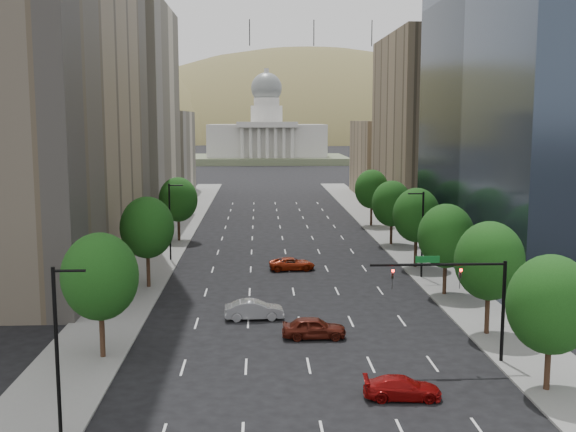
{
  "coord_description": "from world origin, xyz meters",
  "views": [
    {
      "loc": [
        -3.28,
        -13.94,
        16.24
      ],
      "look_at": [
        -0.73,
        44.89,
        8.0
      ],
      "focal_mm": 42.99,
      "sensor_mm": 36.0,
      "label": 1
    }
  ],
  "objects": [
    {
      "name": "car_silver",
      "position": [
        -3.68,
        40.97,
        0.8
      ],
      "size": [
        4.93,
        1.98,
        1.59
      ],
      "primitive_type": "imported",
      "rotation": [
        0.0,
        0.0,
        1.63
      ],
      "color": "#9D9EA2",
      "rests_on": "ground"
    },
    {
      "name": "car_maroon",
      "position": [
        0.82,
        35.82,
        0.81
      ],
      "size": [
        4.81,
        1.99,
        1.63
      ],
      "primitive_type": "imported",
      "rotation": [
        0.0,
        0.0,
        1.56
      ],
      "color": "#4A140C",
      "rests_on": "ground"
    },
    {
      "name": "tree_left_1",
      "position": [
        -14.0,
        52.0,
        5.96
      ],
      "size": [
        5.2,
        5.2,
        8.97
      ],
      "color": "#382316",
      "rests_on": "ground"
    },
    {
      "name": "car_red_near",
      "position": [
        5.09,
        24.32,
        0.66
      ],
      "size": [
        4.67,
        2.12,
        1.32
      ],
      "primitive_type": "imported",
      "rotation": [
        0.0,
        0.0,
        1.51
      ],
      "color": "maroon",
      "rests_on": "ground"
    },
    {
      "name": "sidewalk_right",
      "position": [
        15.5,
        60.0,
        0.07
      ],
      "size": [
        6.0,
        200.0,
        0.15
      ],
      "primitive_type": "cube",
      "color": "slate",
      "rests_on": "ground"
    },
    {
      "name": "midrise_cream_left",
      "position": [
        -25.0,
        103.0,
        17.5
      ],
      "size": [
        14.0,
        30.0,
        35.0
      ],
      "primitive_type": "cube",
      "color": "beige",
      "rests_on": "ground"
    },
    {
      "name": "tree_right_2",
      "position": [
        14.0,
        48.0,
        5.6
      ],
      "size": [
        5.2,
        5.2,
        8.61
      ],
      "color": "#382316",
      "rests_on": "ground"
    },
    {
      "name": "filler_left",
      "position": [
        -25.0,
        136.0,
        9.0
      ],
      "size": [
        14.0,
        26.0,
        18.0
      ],
      "primitive_type": "cube",
      "color": "beige",
      "rests_on": "ground"
    },
    {
      "name": "sidewalk_left",
      "position": [
        -15.5,
        60.0,
        0.07
      ],
      "size": [
        6.0,
        200.0,
        0.15
      ],
      "primitive_type": "cube",
      "color": "slate",
      "rests_on": "ground"
    },
    {
      "name": "car_red_far",
      "position": [
        0.33,
        59.53,
        0.69
      ],
      "size": [
        5.15,
        2.76,
        1.38
      ],
      "primitive_type": "imported",
      "rotation": [
        0.0,
        0.0,
        1.67
      ],
      "color": "maroon",
      "rests_on": "ground"
    },
    {
      "name": "parking_tan_right",
      "position": [
        25.0,
        100.0,
        15.0
      ],
      "size": [
        14.0,
        30.0,
        30.0
      ],
      "primitive_type": "cube",
      "color": "#8C7759",
      "rests_on": "ground"
    },
    {
      "name": "streetlight_rn",
      "position": [
        13.44,
        55.0,
        4.84
      ],
      "size": [
        1.7,
        0.2,
        9.0
      ],
      "color": "black",
      "rests_on": "ground"
    },
    {
      "name": "tree_right_5",
      "position": [
        14.0,
        90.0,
        5.75
      ],
      "size": [
        5.2,
        5.2,
        8.75
      ],
      "color": "#382316",
      "rests_on": "ground"
    },
    {
      "name": "traffic_signal",
      "position": [
        10.53,
        30.0,
        5.17
      ],
      "size": [
        9.12,
        0.4,
        7.38
      ],
      "color": "black",
      "rests_on": "ground"
    },
    {
      "name": "streetlight_ls",
      "position": [
        -13.44,
        20.0,
        4.84
      ],
      "size": [
        1.7,
        0.2,
        9.0
      ],
      "color": "black",
      "rests_on": "ground"
    },
    {
      "name": "tree_right_0",
      "position": [
        14.0,
        25.0,
        5.39
      ],
      "size": [
        5.2,
        5.2,
        8.39
      ],
      "color": "#382316",
      "rests_on": "ground"
    },
    {
      "name": "tree_right_3",
      "position": [
        14.0,
        60.0,
        5.89
      ],
      "size": [
        5.2,
        5.2,
        8.89
      ],
      "color": "#382316",
      "rests_on": "ground"
    },
    {
      "name": "capitol",
      "position": [
        0.0,
        249.71,
        8.58
      ],
      "size": [
        60.0,
        40.0,
        35.2
      ],
      "color": "#596647",
      "rests_on": "ground"
    },
    {
      "name": "tree_right_1",
      "position": [
        14.0,
        36.0,
        5.75
      ],
      "size": [
        5.2,
        5.2,
        8.75
      ],
      "color": "#382316",
      "rests_on": "ground"
    },
    {
      "name": "streetlight_ln",
      "position": [
        -13.44,
        65.0,
        4.84
      ],
      "size": [
        1.7,
        0.2,
        9.0
      ],
      "color": "black",
      "rests_on": "ground"
    },
    {
      "name": "tree_right_4",
      "position": [
        14.0,
        74.0,
        5.46
      ],
      "size": [
        5.2,
        5.2,
        8.46
      ],
      "color": "#382316",
      "rests_on": "ground"
    },
    {
      "name": "filler_right",
      "position": [
        25.0,
        133.0,
        8.0
      ],
      "size": [
        14.0,
        26.0,
        16.0
      ],
      "primitive_type": "cube",
      "color": "#8C7759",
      "rests_on": "ground"
    },
    {
      "name": "tree_left_0",
      "position": [
        -14.0,
        32.0,
        5.75
      ],
      "size": [
        5.2,
        5.2,
        8.75
      ],
      "color": "#382316",
      "rests_on": "ground"
    },
    {
      "name": "tree_left_2",
      "position": [
        -14.0,
        78.0,
        5.68
      ],
      "size": [
        5.2,
        5.2,
        8.68
      ],
      "color": "#382316",
      "rests_on": "ground"
    },
    {
      "name": "foothills",
      "position": [
        34.67,
        599.39,
        -37.78
      ],
      "size": [
        720.0,
        413.0,
        263.0
      ],
      "color": "olive",
      "rests_on": "ground"
    }
  ]
}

